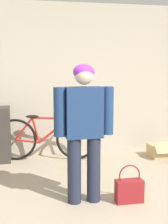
{
  "coord_description": "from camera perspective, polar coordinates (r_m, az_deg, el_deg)",
  "views": [
    {
      "loc": [
        -0.95,
        -2.61,
        1.54
      ],
      "look_at": [
        -0.28,
        0.72,
        1.04
      ],
      "focal_mm": 50.0,
      "sensor_mm": 36.0,
      "label": 1
    }
  ],
  "objects": [
    {
      "name": "handbag",
      "position": [
        3.69,
        8.27,
        -13.9
      ],
      "size": [
        0.31,
        0.14,
        0.44
      ],
      "color": "maroon",
      "rests_on": "ground_plane"
    },
    {
      "name": "person",
      "position": [
        3.46,
        -0.0,
        -2.42
      ],
      "size": [
        0.67,
        0.22,
        1.56
      ],
      "rotation": [
        0.0,
        0.0,
        0.02
      ],
      "color": "#23283D",
      "rests_on": "ground_plane"
    },
    {
      "name": "wall_back",
      "position": [
        5.45,
        -1.35,
        5.86
      ],
      "size": [
        8.0,
        0.07,
        2.6
      ],
      "color": "#B7AD99",
      "rests_on": "ground_plane"
    },
    {
      "name": "bicycle",
      "position": [
        5.19,
        -6.92,
        -4.71
      ],
      "size": [
        1.69,
        0.46,
        0.76
      ],
      "rotation": [
        0.0,
        0.0,
        -0.16
      ],
      "color": "black",
      "rests_on": "ground_plane"
    },
    {
      "name": "cardboard_box",
      "position": [
        5.54,
        14.17,
        -6.86
      ],
      "size": [
        0.44,
        0.43,
        0.28
      ],
      "color": "tan",
      "rests_on": "ground_plane"
    }
  ]
}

